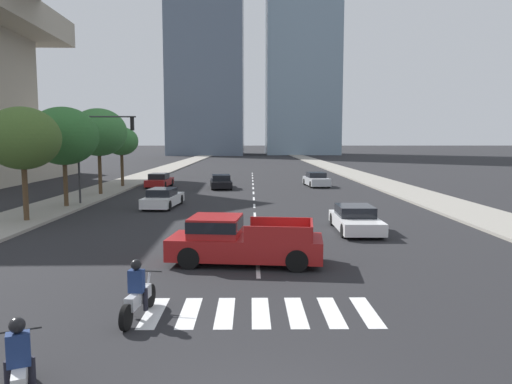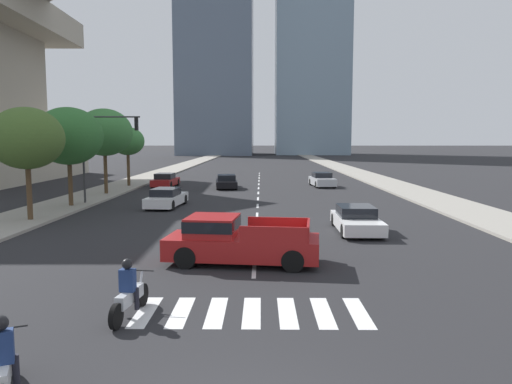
% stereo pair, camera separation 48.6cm
% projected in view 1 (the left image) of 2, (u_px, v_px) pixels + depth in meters
% --- Properties ---
extents(sidewalk_east, '(4.00, 260.00, 0.15)m').
position_uv_depth(sidewalk_east, '(422.00, 196.00, 36.98)').
color(sidewalk_east, gray).
rests_on(sidewalk_east, ground).
extents(sidewalk_west, '(4.00, 260.00, 0.15)m').
position_uv_depth(sidewalk_west, '(84.00, 197.00, 36.69)').
color(sidewalk_west, gray).
rests_on(sidewalk_west, ground).
extents(crosswalk_near, '(5.85, 2.25, 0.01)m').
position_uv_depth(crosswalk_near, '(261.00, 312.00, 12.25)').
color(crosswalk_near, silver).
rests_on(crosswalk_near, ground).
extents(lane_divider_center, '(0.14, 50.00, 0.01)m').
position_uv_depth(lane_divider_center, '(253.00, 193.00, 40.09)').
color(lane_divider_center, silver).
rests_on(lane_divider_center, ground).
extents(motorcycle_trailing, '(0.70, 2.19, 1.49)m').
position_uv_depth(motorcycle_trailing, '(138.00, 295.00, 11.80)').
color(motorcycle_trailing, black).
rests_on(motorcycle_trailing, ground).
extents(motorcycle_third, '(1.09, 2.03, 1.49)m').
position_uv_depth(motorcycle_third, '(20.00, 369.00, 7.98)').
color(motorcycle_third, black).
rests_on(motorcycle_third, ground).
extents(pickup_truck, '(5.56, 2.66, 1.67)m').
position_uv_depth(pickup_truck, '(238.00, 241.00, 17.06)').
color(pickup_truck, maroon).
rests_on(pickup_truck, ground).
extents(sedan_white_0, '(1.97, 4.65, 1.21)m').
position_uv_depth(sedan_white_0, '(355.00, 219.00, 23.17)').
color(sedan_white_0, silver).
rests_on(sedan_white_0, ground).
extents(sedan_red_1, '(2.04, 4.37, 1.29)m').
position_uv_depth(sedan_red_1, '(159.00, 181.00, 45.04)').
color(sedan_red_1, maroon).
rests_on(sedan_red_1, ground).
extents(sedan_black_2, '(2.28, 4.94, 1.24)m').
position_uv_depth(sedan_black_2, '(221.00, 182.00, 43.98)').
color(sedan_black_2, black).
rests_on(sedan_black_2, ground).
extents(sedan_white_3, '(2.15, 4.82, 1.25)m').
position_uv_depth(sedan_white_3, '(163.00, 198.00, 31.46)').
color(sedan_white_3, silver).
rests_on(sedan_white_3, ground).
extents(sedan_silver_4, '(2.18, 4.39, 1.32)m').
position_uv_depth(sedan_silver_4, '(316.00, 180.00, 45.73)').
color(sedan_silver_4, '#B7BABF').
rests_on(sedan_silver_4, ground).
extents(traffic_signal_far, '(4.17, 0.28, 6.14)m').
position_uv_depth(traffic_signal_far, '(99.00, 141.00, 32.00)').
color(traffic_signal_far, '#333335').
rests_on(traffic_signal_far, sidewalk_west).
extents(street_tree_nearest, '(3.83, 3.83, 5.93)m').
position_uv_depth(street_tree_nearest, '(23.00, 138.00, 25.06)').
color(street_tree_nearest, '#4C3823').
rests_on(street_tree_nearest, sidewalk_west).
extents(street_tree_second, '(4.31, 4.31, 6.30)m').
position_uv_depth(street_tree_second, '(64.00, 136.00, 30.56)').
color(street_tree_second, '#4C3823').
rests_on(street_tree_second, sidewalk_west).
extents(street_tree_third, '(4.35, 4.35, 6.66)m').
position_uv_depth(street_tree_third, '(99.00, 132.00, 37.62)').
color(street_tree_third, '#4C3823').
rests_on(street_tree_third, sidewalk_west).
extents(street_tree_fourth, '(3.05, 3.05, 5.42)m').
position_uv_depth(street_tree_fourth, '(121.00, 141.00, 44.25)').
color(street_tree_fourth, '#4C3823').
rests_on(street_tree_fourth, sidewalk_west).
extents(office_tower_center_skyline, '(21.77, 22.03, 101.08)m').
position_uv_depth(office_tower_center_skyline, '(302.00, 2.00, 146.99)').
color(office_tower_center_skyline, '#7A93A8').
rests_on(office_tower_center_skyline, ground).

